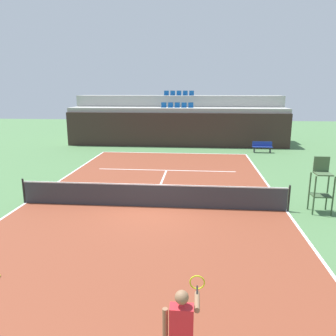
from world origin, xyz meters
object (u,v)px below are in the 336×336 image
at_px(tennis_net, 152,195).
at_px(player_bench, 262,146).
at_px(player, 182,331).
at_px(umpire_chair, 322,183).

bearing_deg(tennis_net, player_bench, 62.16).
bearing_deg(tennis_net, player, -78.76).
relative_size(tennis_net, umpire_chair, 5.04).
height_order(umpire_chair, player_bench, umpire_chair).
bearing_deg(umpire_chair, tennis_net, -179.52).
xyz_separation_m(umpire_chair, player_bench, (0.09, 12.80, -0.68)).
distance_m(umpire_chair, player_bench, 12.82).
xyz_separation_m(tennis_net, player_bench, (6.79, 12.86, -0.00)).
relative_size(player, player_bench, 1.14).
xyz_separation_m(tennis_net, player, (1.66, -8.34, 0.47)).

